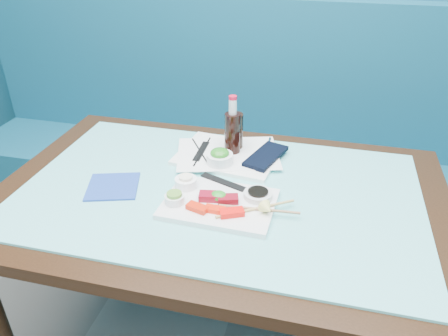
% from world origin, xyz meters
% --- Properties ---
extents(booth_bench, '(3.00, 0.56, 1.17)m').
position_xyz_m(booth_bench, '(0.00, 2.29, 0.37)').
color(booth_bench, navy).
rests_on(booth_bench, ground).
extents(dining_table, '(1.40, 0.90, 0.75)m').
position_xyz_m(dining_table, '(0.00, 1.45, 0.67)').
color(dining_table, black).
rests_on(dining_table, ground).
extents(glass_top, '(1.22, 0.76, 0.01)m').
position_xyz_m(glass_top, '(0.00, 1.45, 0.75)').
color(glass_top, '#66CDCD').
rests_on(glass_top, dining_table).
extents(sashimi_plate, '(0.33, 0.24, 0.02)m').
position_xyz_m(sashimi_plate, '(0.02, 1.36, 0.77)').
color(sashimi_plate, white).
rests_on(sashimi_plate, glass_top).
extents(salmon_left, '(0.07, 0.05, 0.02)m').
position_xyz_m(salmon_left, '(-0.03, 1.31, 0.78)').
color(salmon_left, red).
rests_on(salmon_left, sashimi_plate).
extents(salmon_mid, '(0.06, 0.03, 0.01)m').
position_xyz_m(salmon_mid, '(0.02, 1.31, 0.78)').
color(salmon_mid, '#FF250A').
rests_on(salmon_mid, sashimi_plate).
extents(salmon_right, '(0.07, 0.06, 0.02)m').
position_xyz_m(salmon_right, '(0.07, 1.31, 0.78)').
color(salmon_right, '#FF110A').
rests_on(salmon_right, sashimi_plate).
extents(tuna_left, '(0.07, 0.05, 0.02)m').
position_xyz_m(tuna_left, '(-0.01, 1.37, 0.78)').
color(tuna_left, maroon).
rests_on(tuna_left, sashimi_plate).
extents(tuna_right, '(0.07, 0.05, 0.02)m').
position_xyz_m(tuna_right, '(0.05, 1.37, 0.78)').
color(tuna_right, maroon).
rests_on(tuna_right, sashimi_plate).
extents(seaweed_garnish, '(0.05, 0.05, 0.03)m').
position_xyz_m(seaweed_garnish, '(0.02, 1.37, 0.79)').
color(seaweed_garnish, '#238B20').
rests_on(seaweed_garnish, sashimi_plate).
extents(ramekin_wasabi, '(0.06, 0.06, 0.02)m').
position_xyz_m(ramekin_wasabi, '(-0.10, 1.33, 0.79)').
color(ramekin_wasabi, white).
rests_on(ramekin_wasabi, sashimi_plate).
extents(wasabi_fill, '(0.06, 0.06, 0.01)m').
position_xyz_m(wasabi_fill, '(-0.10, 1.33, 0.80)').
color(wasabi_fill, '#5D942F').
rests_on(wasabi_fill, ramekin_wasabi).
extents(ramekin_ginger, '(0.07, 0.07, 0.03)m').
position_xyz_m(ramekin_ginger, '(-0.10, 1.42, 0.79)').
color(ramekin_ginger, white).
rests_on(ramekin_ginger, sashimi_plate).
extents(ginger_fill, '(0.04, 0.04, 0.01)m').
position_xyz_m(ginger_fill, '(-0.10, 1.42, 0.81)').
color(ginger_fill, '#FDECD0').
rests_on(ginger_fill, ramekin_ginger).
extents(soy_dish, '(0.09, 0.09, 0.02)m').
position_xyz_m(soy_dish, '(0.13, 1.41, 0.78)').
color(soy_dish, silver).
rests_on(soy_dish, sashimi_plate).
extents(soy_fill, '(0.08, 0.08, 0.01)m').
position_xyz_m(soy_fill, '(0.13, 1.41, 0.79)').
color(soy_fill, black).
rests_on(soy_fill, soy_dish).
extents(lemon_wedge, '(0.05, 0.05, 0.04)m').
position_xyz_m(lemon_wedge, '(0.17, 1.33, 0.79)').
color(lemon_wedge, '#FCEF77').
rests_on(lemon_wedge, sashimi_plate).
extents(chopstick_sleeve, '(0.16, 0.08, 0.00)m').
position_xyz_m(chopstick_sleeve, '(0.01, 1.47, 0.78)').
color(chopstick_sleeve, black).
rests_on(chopstick_sleeve, sashimi_plate).
extents(wooden_chopstick_a, '(0.20, 0.14, 0.01)m').
position_xyz_m(wooden_chopstick_a, '(0.13, 1.35, 0.78)').
color(wooden_chopstick_a, tan).
rests_on(wooden_chopstick_a, sashimi_plate).
extents(wooden_chopstick_b, '(0.23, 0.03, 0.01)m').
position_xyz_m(wooden_chopstick_b, '(0.14, 1.35, 0.78)').
color(wooden_chopstick_b, '#9A6A48').
rests_on(wooden_chopstick_b, sashimi_plate).
extents(serving_tray, '(0.37, 0.29, 0.01)m').
position_xyz_m(serving_tray, '(-0.02, 1.66, 0.76)').
color(serving_tray, white).
rests_on(serving_tray, glass_top).
extents(paper_placemat, '(0.41, 0.34, 0.00)m').
position_xyz_m(paper_placemat, '(-0.02, 1.66, 0.77)').
color(paper_placemat, white).
rests_on(paper_placemat, serving_tray).
extents(seaweed_bowl, '(0.10, 0.10, 0.04)m').
position_xyz_m(seaweed_bowl, '(-0.03, 1.59, 0.79)').
color(seaweed_bowl, white).
rests_on(seaweed_bowl, serving_tray).
extents(seaweed_salad, '(0.08, 0.08, 0.03)m').
position_xyz_m(seaweed_salad, '(-0.03, 1.59, 0.81)').
color(seaweed_salad, '#24801D').
rests_on(seaweed_salad, seaweed_bowl).
extents(cola_glass, '(0.07, 0.07, 0.13)m').
position_xyz_m(cola_glass, '(-0.01, 1.72, 0.83)').
color(cola_glass, black).
rests_on(cola_glass, serving_tray).
extents(navy_pouch, '(0.14, 0.21, 0.01)m').
position_xyz_m(navy_pouch, '(0.11, 1.66, 0.78)').
color(navy_pouch, black).
rests_on(navy_pouch, serving_tray).
extents(fork, '(0.01, 0.08, 0.01)m').
position_xyz_m(fork, '(0.11, 1.77, 0.78)').
color(fork, silver).
rests_on(fork, serving_tray).
extents(black_chopstick_a, '(0.11, 0.17, 0.01)m').
position_xyz_m(black_chopstick_a, '(-0.12, 1.65, 0.77)').
color(black_chopstick_a, black).
rests_on(black_chopstick_a, serving_tray).
extents(black_chopstick_b, '(0.01, 0.22, 0.01)m').
position_xyz_m(black_chopstick_b, '(-0.11, 1.65, 0.77)').
color(black_chopstick_b, black).
rests_on(black_chopstick_b, serving_tray).
extents(tray_sleeve, '(0.03, 0.15, 0.00)m').
position_xyz_m(tray_sleeve, '(-0.12, 1.65, 0.77)').
color(tray_sleeve, black).
rests_on(tray_sleeve, serving_tray).
extents(cola_bottle_body, '(0.07, 0.07, 0.16)m').
position_xyz_m(cola_bottle_body, '(-0.01, 1.68, 0.84)').
color(cola_bottle_body, black).
rests_on(cola_bottle_body, glass_top).
extents(cola_bottle_neck, '(0.03, 0.03, 0.05)m').
position_xyz_m(cola_bottle_neck, '(-0.01, 1.68, 0.94)').
color(cola_bottle_neck, silver).
rests_on(cola_bottle_neck, cola_bottle_body).
extents(cola_bottle_cap, '(0.03, 0.03, 0.01)m').
position_xyz_m(cola_bottle_cap, '(-0.01, 1.68, 0.97)').
color(cola_bottle_cap, red).
rests_on(cola_bottle_cap, cola_bottle_neck).
extents(blue_napkin, '(0.19, 0.19, 0.01)m').
position_xyz_m(blue_napkin, '(-0.33, 1.38, 0.76)').
color(blue_napkin, '#1B3C98').
rests_on(blue_napkin, glass_top).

